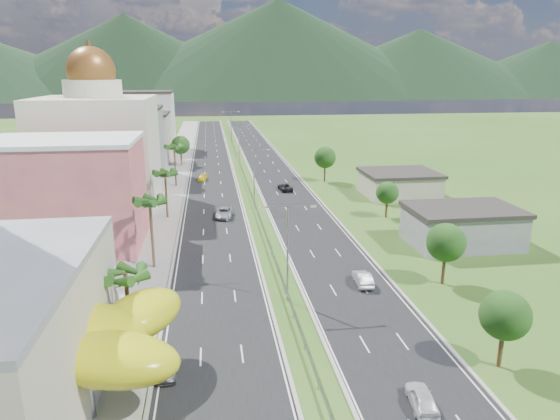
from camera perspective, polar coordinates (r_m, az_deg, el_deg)
name	(u,v)px	position (r m, az deg, el deg)	size (l,w,h in m)	color
ground	(304,349)	(47.15, 2.79, -15.59)	(500.00, 500.00, 0.00)	#2D5119
road_left	(212,168)	(131.87, -7.79, 4.74)	(11.00, 260.00, 0.04)	black
road_right	(269,167)	(132.76, -1.28, 4.95)	(11.00, 260.00, 0.04)	black
sidewalk_left	(175,169)	(132.18, -11.92, 4.59)	(7.00, 260.00, 0.12)	gray
median_guardrail	(246,179)	(114.36, -3.95, 3.50)	(0.10, 216.06, 0.76)	gray
streetlight_median_b	(288,243)	(53.22, 0.88, -3.80)	(6.04, 0.25, 11.00)	gray
streetlight_median_c	(254,171)	(91.66, -3.00, 4.42)	(6.04, 0.25, 11.00)	gray
streetlight_median_d	(239,140)	(135.98, -4.72, 8.03)	(6.04, 0.25, 11.00)	gray
streetlight_median_e	(231,123)	(180.64, -5.61, 9.85)	(6.04, 0.25, 11.00)	gray
lime_canopy	(54,338)	(42.31, -24.42, -13.22)	(18.00, 15.00, 7.40)	#B9B812
pink_shophouse	(67,196)	(76.28, -23.16, 1.49)	(20.00, 15.00, 15.00)	#C24F63
domed_building	(98,146)	(97.60, -20.05, 6.93)	(20.00, 20.00, 28.70)	beige
midrise_grey	(127,145)	(122.23, -17.13, 7.15)	(16.00, 15.00, 16.00)	slate
midrise_beige	(139,139)	(144.01, -15.78, 7.82)	(16.00, 15.00, 13.00)	#B5A895
midrise_white	(148,122)	(166.43, -14.84, 9.72)	(16.00, 15.00, 18.00)	silver
shed_near	(462,228)	(77.05, 20.08, -1.93)	(15.00, 10.00, 5.00)	slate
shed_far	(399,185)	(104.28, 13.45, 2.82)	(14.00, 12.00, 4.40)	#B5A895
palm_tree_b	(126,278)	(45.71, -17.22, -7.44)	(3.60, 3.60, 8.10)	#47301C
palm_tree_c	(150,204)	(64.08, -14.66, 0.68)	(3.60, 3.60, 9.60)	#47301C
palm_tree_d	(165,175)	(86.60, -13.00, 3.93)	(3.60, 3.60, 8.60)	#47301C
palm_tree_e	(174,149)	(111.04, -12.01, 6.87)	(3.60, 3.60, 9.40)	#47301C
leafy_tree_lfar	(181,145)	(136.13, -11.29, 7.29)	(4.90, 4.90, 8.05)	#47301C
leafy_tree_ra	(505,316)	(46.36, 24.33, -10.94)	(4.20, 4.20, 6.90)	#47301C
leafy_tree_rb	(446,243)	(61.25, 18.45, -3.55)	(4.55, 4.55, 7.47)	#47301C
leafy_tree_rc	(387,193)	(87.33, 12.17, 1.94)	(3.85, 3.85, 6.33)	#47301C
leafy_tree_rd	(325,158)	(114.17, 5.17, 5.99)	(4.90, 4.90, 8.05)	#47301C
mountain_ridge	(279,98)	(494.89, -0.16, 12.70)	(860.00, 140.00, 90.00)	black
car_dark_left	(167,367)	(44.41, -12.79, -17.10)	(1.37, 3.94, 1.30)	black
car_silver_mid_left	(224,213)	(86.69, -6.42, -0.32)	(2.66, 5.77, 1.60)	#95999C
car_yellow_far_left	(203,178)	(116.90, -8.84, 3.65)	(1.78, 4.39, 1.27)	yellow
car_white_near_right	(422,398)	(41.26, 15.93, -19.99)	(1.76, 4.37, 1.49)	silver
car_silver_right	(363,278)	(60.24, 9.44, -7.71)	(1.63, 4.68, 1.54)	#B8BAC1
car_dark_far_right	(285,187)	(105.92, 0.58, 2.65)	(2.41, 5.23, 1.45)	black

